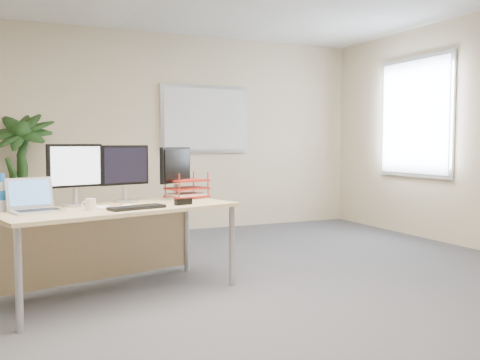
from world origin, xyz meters
name	(u,v)px	position (x,y,z in m)	size (l,w,h in m)	color
floor	(248,329)	(0.00, 0.00, 0.00)	(8.00, 8.00, 0.00)	#404045
back_wall	(119,133)	(0.00, 4.00, 1.35)	(7.00, 0.04, 2.70)	beige
whiteboard	(205,119)	(1.20, 3.97, 1.55)	(1.30, 0.04, 0.95)	silver
window	(415,117)	(3.47, 2.30, 1.55)	(0.04, 1.30, 1.55)	silver
desk	(113,224)	(-0.63, 1.22, 0.57)	(2.00, 1.26, 0.71)	#D5AF7D
floor_plant	(20,183)	(-1.24, 3.70, 0.75)	(0.84, 0.84, 1.50)	#143413
monitor_left	(75,171)	(-0.91, 1.30, 1.00)	(0.44, 0.20, 0.50)	#B1B0B5
monitor_right	(125,170)	(-0.48, 1.42, 0.99)	(0.43, 0.20, 0.48)	#B1B0B5
monitor_dark	(176,169)	(0.00, 1.53, 0.98)	(0.36, 0.28, 0.47)	#B1B0B5
laptop	(34,203)	(-1.23, 1.08, 0.78)	(0.41, 0.38, 0.25)	white
keyboard	(137,207)	(-0.50, 0.92, 0.73)	(0.43, 0.14, 0.02)	black
coffee_mug	(90,204)	(-0.84, 0.99, 0.76)	(0.11, 0.08, 0.09)	white
spiral_notebook	(115,207)	(-0.64, 1.08, 0.72)	(0.28, 0.21, 0.01)	white
orange_pen	(116,205)	(-0.63, 1.10, 0.73)	(0.01, 0.01, 0.13)	orange
yellow_highlighter	(145,204)	(-0.39, 1.12, 0.72)	(0.02, 0.02, 0.13)	yellow
water_bottle	(1,193)	(-1.45, 1.19, 0.85)	(0.07, 0.07, 0.28)	silver
letter_tray	(187,190)	(0.10, 1.54, 0.79)	(0.40, 0.34, 0.16)	#B32316
stapler	(183,202)	(-0.10, 1.03, 0.74)	(0.15, 0.04, 0.05)	black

